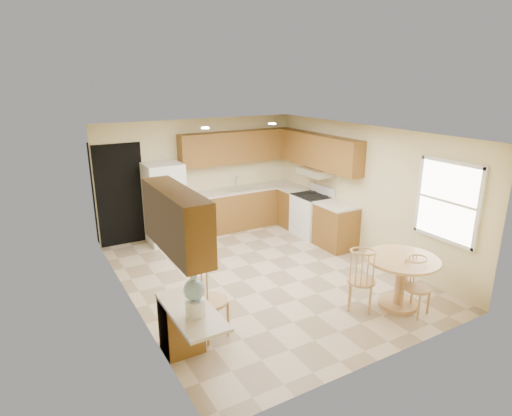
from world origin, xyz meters
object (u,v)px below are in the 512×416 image
stove (311,215)px  chair_table_b (422,283)px  chair_table_a (366,275)px  chair_desk (213,295)px  refrigerator (165,204)px  water_crock (195,297)px  dining_table (401,275)px

stove → chair_table_b: 3.52m
chair_table_a → chair_desk: (-2.23, 0.47, 0.07)m
refrigerator → chair_desk: refrigerator is taller
water_crock → chair_table_b: bearing=-7.8°
stove → dining_table: stove is taller
dining_table → water_crock: 3.27m
refrigerator → chair_table_b: refrigerator is taller
chair_desk → refrigerator: bearing=157.4°
chair_table_b → water_crock: water_crock is taller
chair_desk → water_crock: water_crock is taller
chair_desk → water_crock: (-0.45, -0.53, 0.35)m
water_crock → chair_table_a: bearing=1.2°
refrigerator → dining_table: refrigerator is taller
stove → refrigerator: bearing=157.0°
chair_desk → chair_table_a: bearing=64.6°
dining_table → chair_table_a: size_ratio=1.13×
refrigerator → water_crock: refrigerator is taller
refrigerator → chair_table_a: size_ratio=1.78×
stove → water_crock: water_crock is taller
chair_desk → dining_table: bearing=63.8°
refrigerator → stove: bearing=-23.0°
stove → chair_table_a: (-1.24, -2.95, 0.11)m
chair_table_a → dining_table: bearing=29.8°
chair_table_a → water_crock: bearing=-132.9°
chair_table_a → chair_table_b: chair_table_a is taller
water_crock → stove: bearing=37.5°
chair_table_b → refrigerator: bearing=-74.6°
chair_table_b → chair_desk: size_ratio=0.81×
stove → chair_table_b: bearing=-100.5°
chair_desk → chair_table_b: bearing=57.5°
chair_table_b → dining_table: bearing=-91.9°
stove → water_crock: (-3.92, -3.01, 0.53)m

